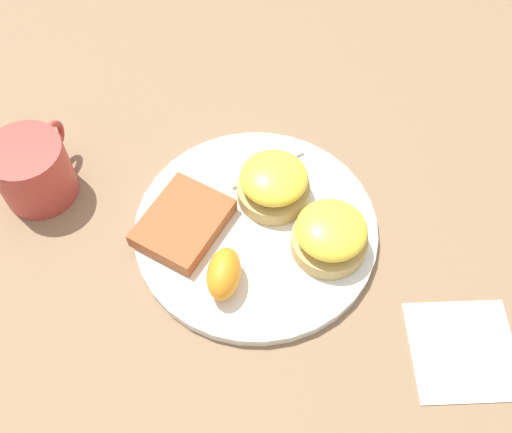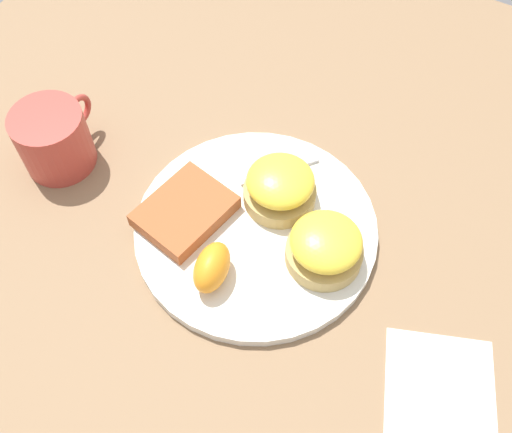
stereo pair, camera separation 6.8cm
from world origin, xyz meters
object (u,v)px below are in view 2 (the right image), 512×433
(fork, at_px, (234,184))
(cup, at_px, (54,139))
(hashbrown_patty, at_px, (185,211))
(sandwich_benedict_right, at_px, (280,187))
(orange_wedge, at_px, (212,267))
(sandwich_benedict_left, at_px, (324,249))

(fork, xyz_separation_m, cup, (-0.06, 0.22, 0.02))
(hashbrown_patty, bearing_deg, cup, 89.61)
(sandwich_benedict_right, distance_m, fork, 0.06)
(hashbrown_patty, height_order, orange_wedge, orange_wedge)
(sandwich_benedict_left, xyz_separation_m, cup, (-0.02, 0.35, 0.00))
(sandwich_benedict_left, distance_m, fork, 0.15)
(sandwich_benedict_left, bearing_deg, hashbrown_patty, 98.62)
(sandwich_benedict_left, height_order, sandwich_benedict_right, same)
(sandwich_benedict_left, bearing_deg, sandwich_benedict_right, 58.15)
(sandwich_benedict_left, bearing_deg, cup, 93.83)
(fork, bearing_deg, orange_wedge, -159.85)
(sandwich_benedict_left, bearing_deg, orange_wedge, 128.99)
(sandwich_benedict_right, relative_size, hashbrown_patty, 0.83)
(hashbrown_patty, height_order, fork, hashbrown_patty)
(sandwich_benedict_left, xyz_separation_m, hashbrown_patty, (-0.02, 0.16, -0.02))
(fork, distance_m, cup, 0.23)
(cup, bearing_deg, hashbrown_patty, -90.39)
(sandwich_benedict_left, xyz_separation_m, fork, (0.04, 0.14, -0.02))
(orange_wedge, bearing_deg, fork, 20.15)
(sandwich_benedict_right, xyz_separation_m, fork, (-0.01, 0.06, -0.02))
(hashbrown_patty, xyz_separation_m, cup, (0.00, 0.19, 0.02))
(orange_wedge, distance_m, fork, 0.13)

